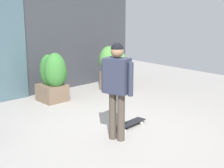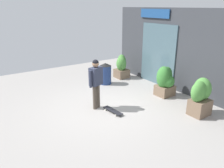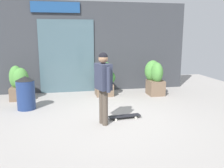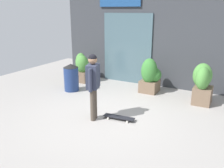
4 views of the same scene
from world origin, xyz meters
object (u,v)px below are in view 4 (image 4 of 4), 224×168
(skateboard, at_px, (119,117))
(trash_bin, at_px, (71,77))
(planter_box_left, at_px, (203,83))
(skateboarder, at_px, (93,80))
(planter_box_right, at_px, (150,75))
(planter_box_mid, at_px, (82,68))

(skateboard, bearing_deg, trash_bin, 146.95)
(skateboard, distance_m, planter_box_left, 2.80)
(skateboarder, relative_size, planter_box_left, 1.41)
(planter_box_right, height_order, trash_bin, planter_box_right)
(planter_box_right, distance_m, planter_box_mid, 2.79)
(skateboarder, bearing_deg, planter_box_mid, 112.57)
(skateboard, bearing_deg, planter_box_mid, 134.09)
(planter_box_mid, distance_m, trash_bin, 1.18)
(planter_box_right, height_order, planter_box_mid, planter_box_right)
(skateboard, bearing_deg, planter_box_right, 86.38)
(skateboarder, bearing_deg, trash_bin, 123.13)
(planter_box_right, xyz_separation_m, planter_box_mid, (-2.79, -0.01, -0.06))
(skateboarder, height_order, skateboard, skateboarder)
(planter_box_mid, bearing_deg, trash_bin, -72.87)
(planter_box_right, distance_m, trash_bin, 2.70)
(skateboarder, xyz_separation_m, skateboard, (0.58, 0.27, -0.97))
(skateboard, relative_size, planter_box_right, 0.70)
(skateboard, distance_m, trash_bin, 2.87)
(skateboarder, height_order, trash_bin, skateboarder)
(planter_box_left, bearing_deg, skateboard, -126.61)
(skateboard, xyz_separation_m, planter_box_mid, (-2.87, 2.44, 0.48))
(skateboard, bearing_deg, planter_box_left, 47.92)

